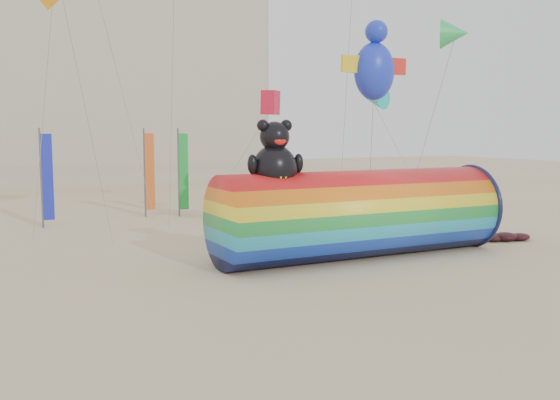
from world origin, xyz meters
name	(u,v)px	position (x,y,z in m)	size (l,w,h in m)	color
ground	(286,270)	(0.00, 0.00, 0.00)	(160.00, 160.00, 0.00)	#CCB58C
windsock_assembly	(359,212)	(3.74, 0.88, 1.84)	(12.01, 3.66, 5.54)	red
kite_handler	(465,220)	(11.25, 2.85, 0.77)	(0.56, 0.37, 1.55)	#53555A
fabric_bundle	(508,237)	(11.99, 0.87, 0.17)	(2.62, 1.35, 0.41)	#3F0B11
festival_banners	(129,174)	(-1.93, 15.60, 2.64)	(8.37, 1.94, 5.20)	#59595E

